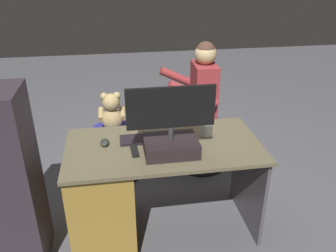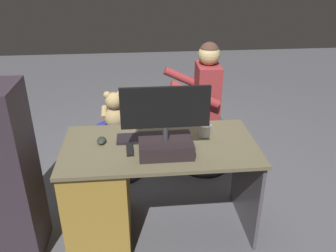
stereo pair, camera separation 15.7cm
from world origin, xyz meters
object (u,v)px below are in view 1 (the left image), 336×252
at_px(visitor_chair, 201,140).
at_px(cup, 208,129).
at_px(office_chair_teddy, 115,149).
at_px(desk, 116,190).
at_px(monitor, 171,134).
at_px(tv_remote, 135,151).
at_px(person, 194,98).
at_px(keyboard, 150,139).
at_px(teddy_bear, 112,112).
at_px(computer_mouse, 105,142).

bearing_deg(visitor_chair, cup, 77.63).
bearing_deg(office_chair_teddy, desk, 90.04).
bearing_deg(monitor, tv_remote, -10.50).
bearing_deg(monitor, visitor_chair, -116.15).
relative_size(visitor_chair, person, 0.40).
relative_size(tv_remote, person, 0.12).
xyz_separation_m(monitor, keyboard, (0.11, -0.19, -0.13)).
xyz_separation_m(office_chair_teddy, teddy_bear, (0.00, -0.01, 0.36)).
xyz_separation_m(keyboard, visitor_chair, (-0.58, -0.75, -0.46)).
height_order(teddy_bear, person, person).
height_order(monitor, cup, monitor).
bearing_deg(person, desk, 48.03).
relative_size(monitor, keyboard, 1.33).
xyz_separation_m(tv_remote, office_chair_teddy, (0.14, -0.87, -0.47)).
xyz_separation_m(office_chair_teddy, person, (-0.75, -0.03, 0.45)).
bearing_deg(teddy_bear, keyboard, 109.60).
relative_size(desk, tv_remote, 8.84).
bearing_deg(keyboard, teddy_bear, -70.40).
bearing_deg(computer_mouse, desk, 128.70).
bearing_deg(cup, tv_remote, 16.46).
height_order(monitor, visitor_chair, monitor).
height_order(office_chair_teddy, teddy_bear, teddy_bear).
distance_m(monitor, person, 1.02).
bearing_deg(visitor_chair, person, 2.00).
xyz_separation_m(keyboard, computer_mouse, (0.31, 0.02, 0.01)).
bearing_deg(cup, desk, 7.89).
distance_m(keyboard, office_chair_teddy, 0.90).
bearing_deg(office_chair_teddy, monitor, 112.25).
distance_m(computer_mouse, tv_remote, 0.23).
distance_m(teddy_bear, person, 0.76).
height_order(desk, monitor, monitor).
relative_size(cup, teddy_bear, 0.25).
height_order(tv_remote, office_chair_teddy, tv_remote).
xyz_separation_m(office_chair_teddy, visitor_chair, (-0.84, -0.03, 0.00)).
bearing_deg(person, computer_mouse, 43.76).
xyz_separation_m(keyboard, person, (-0.49, -0.75, -0.01)).
distance_m(cup, person, 0.75).
bearing_deg(teddy_bear, tv_remote, 99.06).
height_order(computer_mouse, tv_remote, computer_mouse).
bearing_deg(visitor_chair, monitor, 63.85).
relative_size(monitor, person, 0.46).
height_order(keyboard, person, person).
height_order(desk, visitor_chair, desk).
height_order(computer_mouse, office_chair_teddy, computer_mouse).
xyz_separation_m(computer_mouse, visitor_chair, (-0.89, -0.77, -0.47)).
bearing_deg(cup, visitor_chair, -102.37).
xyz_separation_m(teddy_bear, visitor_chair, (-0.84, -0.02, -0.36)).
bearing_deg(keyboard, tv_remote, 51.46).
xyz_separation_m(monitor, computer_mouse, (0.43, -0.17, -0.12)).
bearing_deg(person, monitor, 68.23).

